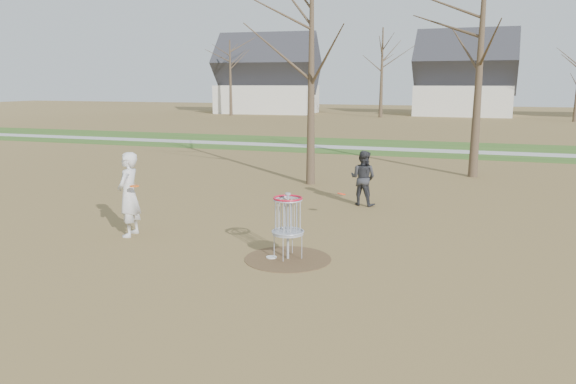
% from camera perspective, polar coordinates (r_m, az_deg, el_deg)
% --- Properties ---
extents(ground, '(160.00, 160.00, 0.00)m').
position_cam_1_polar(ground, '(11.67, -0.02, -6.81)').
color(ground, brown).
rests_on(ground, ground).
extents(green_band, '(160.00, 8.00, 0.01)m').
position_cam_1_polar(green_band, '(31.92, 12.11, 4.42)').
color(green_band, '#2D5119').
rests_on(green_band, ground).
extents(footpath, '(160.00, 1.50, 0.01)m').
position_cam_1_polar(footpath, '(30.94, 11.90, 4.24)').
color(footpath, '#9E9E99').
rests_on(footpath, green_band).
extents(dirt_circle, '(1.80, 1.80, 0.01)m').
position_cam_1_polar(dirt_circle, '(11.67, -0.02, -6.79)').
color(dirt_circle, '#47331E').
rests_on(dirt_circle, ground).
extents(player_standing, '(0.58, 0.79, 2.00)m').
position_cam_1_polar(player_standing, '(13.68, -15.87, -0.25)').
color(player_standing, silver).
rests_on(player_standing, ground).
extents(player_throwing, '(0.90, 0.77, 1.63)m').
position_cam_1_polar(player_throwing, '(16.66, 7.63, 1.42)').
color(player_throwing, '#2C2D30').
rests_on(player_throwing, ground).
extents(disc_grounded, '(0.22, 0.22, 0.02)m').
position_cam_1_polar(disc_grounded, '(11.72, -1.69, -6.63)').
color(disc_grounded, silver).
rests_on(disc_grounded, dirt_circle).
extents(discs_in_play, '(4.28, 3.58, 0.61)m').
position_cam_1_polar(discs_in_play, '(13.83, -3.87, 0.17)').
color(discs_in_play, '#FF300D').
rests_on(discs_in_play, ground).
extents(disc_golf_basket, '(0.64, 0.64, 1.35)m').
position_cam_1_polar(disc_golf_basket, '(11.42, -0.02, -2.45)').
color(disc_golf_basket, '#9EA3AD').
rests_on(disc_golf_basket, ground).
extents(bare_trees, '(52.62, 44.98, 9.00)m').
position_cam_1_polar(bare_trees, '(46.38, 16.80, 12.82)').
color(bare_trees, '#382B1E').
rests_on(bare_trees, ground).
extents(houses_row, '(56.51, 10.01, 7.26)m').
position_cam_1_polar(houses_row, '(63.09, 19.60, 10.42)').
color(houses_row, silver).
rests_on(houses_row, ground).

